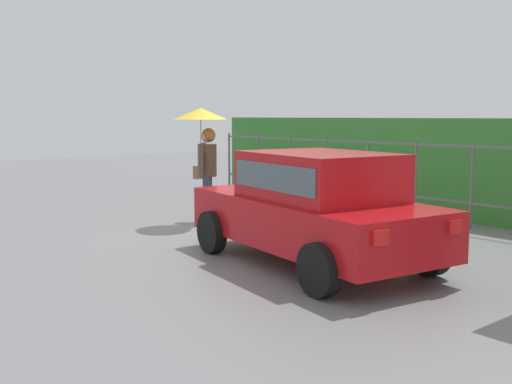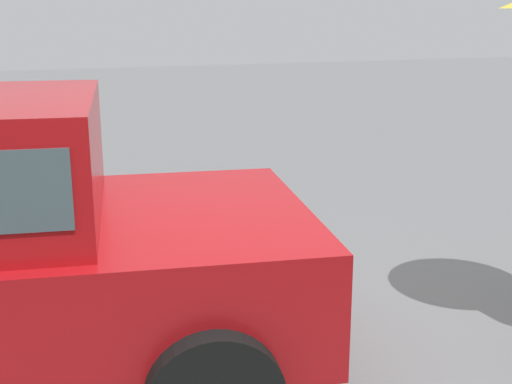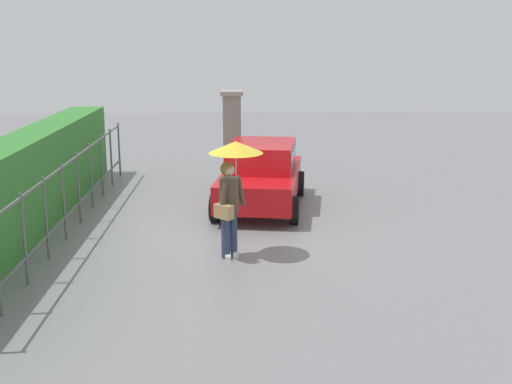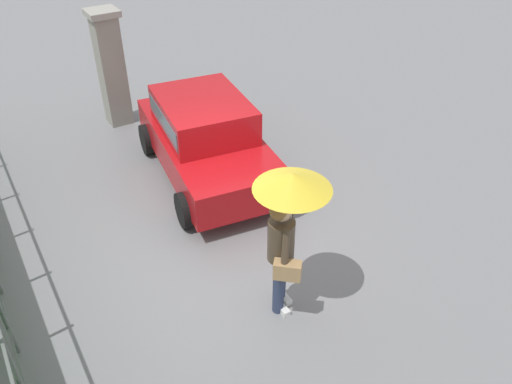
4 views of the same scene
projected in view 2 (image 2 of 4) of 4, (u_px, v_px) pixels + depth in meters
The scene contains 0 objects.
Camera 2 is at (1.04, 2.79, 1.88)m, focal length 47.47 mm.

